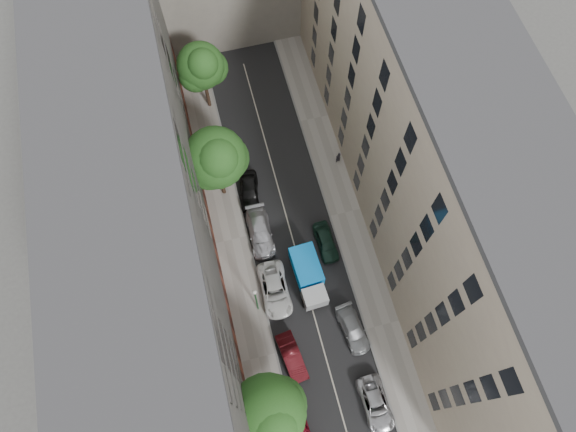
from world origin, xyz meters
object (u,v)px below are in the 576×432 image
object	(u,v)px
car_left_5	(231,151)
tree_mid	(217,160)
car_left_1	(292,357)
tarp_truck	(309,276)
lamp_post	(256,298)
car_left_4	(249,191)
car_left_2	(275,290)
tree_far	(202,68)
car_right_0	(376,404)
tree_near	(269,414)
car_right_1	(353,329)
pedestrian	(338,157)
car_right_2	(326,242)
car_left_3	(260,232)

from	to	relation	value
car_left_5	tree_mid	bearing A→B (deg)	-119.27
car_left_5	tree_mid	world-z (taller)	tree_mid
car_left_1	tarp_truck	bearing A→B (deg)	55.51
lamp_post	car_left_4	bearing A→B (deg)	81.04
car_left_2	tree_far	bearing A→B (deg)	96.36
car_left_1	car_right_0	xyz separation A→B (m)	(5.60, -5.26, -0.06)
car_left_2	car_left_4	bearing A→B (deg)	91.90
car_left_4	tree_far	size ratio (longest dim) A/B	0.50
car_left_4	lamp_post	distance (m)	11.66
tree_mid	lamp_post	world-z (taller)	tree_mid
tree_near	lamp_post	xyz separation A→B (m)	(0.99, 8.94, -1.94)
tarp_truck	car_right_1	xyz separation A→B (m)	(2.50, -5.29, -0.74)
car_left_1	tree_mid	xyz separation A→B (m)	(-2.28, 16.62, 5.82)
tarp_truck	pedestrian	world-z (taller)	tarp_truck
car_left_4	car_right_0	xyz separation A→B (m)	(5.63, -21.23, -0.10)
car_right_1	tree_near	bearing A→B (deg)	-156.01
tree_near	pedestrian	distance (m)	24.93
car_left_2	car_right_2	xyz separation A→B (m)	(5.60, 3.20, -0.04)
car_left_1	lamp_post	distance (m)	5.92
car_right_0	tree_mid	size ratio (longest dim) A/B	0.48
car_right_1	tree_far	distance (m)	27.59
car_left_3	tree_far	distance (m)	16.41
car_left_1	car_right_0	distance (m)	7.69
car_left_5	car_right_0	size ratio (longest dim) A/B	0.91
tarp_truck	tree_mid	distance (m)	12.80
car_left_5	pedestrian	xyz separation A→B (m)	(10.00, -3.50, 0.23)
car_left_1	tree_far	bearing A→B (deg)	85.80
car_left_5	pedestrian	distance (m)	10.60
tarp_truck	car_right_2	distance (m)	3.88
car_right_2	car_left_3	bearing A→B (deg)	155.38
car_left_2	car_left_5	distance (m)	14.82
pedestrian	car_right_1	bearing A→B (deg)	61.10
car_right_2	pedestrian	xyz separation A→B (m)	(3.60, 8.10, 0.23)
car_right_0	car_right_1	distance (m)	6.20
car_right_1	tree_mid	size ratio (longest dim) A/B	0.46
car_left_2	tree_far	xyz separation A→B (m)	(-1.70, 21.04, 5.32)
car_left_5	car_left_3	bearing A→B (deg)	-94.46
car_left_3	tree_far	world-z (taller)	tree_far
tree_near	tree_far	bearing A→B (deg)	88.03
car_right_0	tree_near	world-z (taller)	tree_near
car_left_2	car_left_5	size ratio (longest dim) A/B	1.26
lamp_post	car_left_1	bearing A→B (deg)	-69.63
car_left_1	car_right_2	distance (m)	10.72
car_left_2	car_right_0	world-z (taller)	car_left_2
tarp_truck	tree_mid	bearing A→B (deg)	114.84
car_right_1	car_right_2	distance (m)	8.20
car_left_5	car_right_2	xyz separation A→B (m)	(6.40, -11.60, 0.00)
tree_far	tree_near	bearing A→B (deg)	-91.97
car_left_3	car_right_2	bearing A→B (deg)	-21.53
tree_far	lamp_post	bearing A→B (deg)	-90.22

